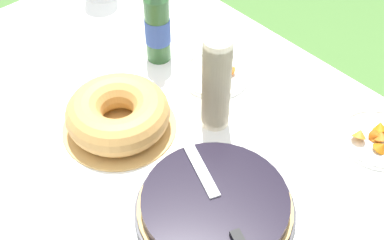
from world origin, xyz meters
name	(u,v)px	position (x,y,z in m)	size (l,w,h in m)	color
garden_table	(175,186)	(0.00, 0.00, 0.67)	(1.79, 1.17, 0.72)	brown
tablecloth	(175,174)	(0.00, 0.00, 0.71)	(1.80, 1.18, 0.10)	white
berry_tart	(215,206)	(0.15, -0.02, 0.76)	(0.36, 0.36, 0.06)	#38383D
serving_knife	(221,207)	(0.18, -0.03, 0.79)	(0.36, 0.15, 0.01)	silver
bundt_cake	(118,114)	(-0.20, -0.01, 0.78)	(0.29, 0.29, 0.10)	tan
cup_stack	(216,84)	(-0.05, 0.18, 0.86)	(0.07, 0.07, 0.27)	beige
cider_bottle_green	(157,23)	(-0.35, 0.25, 0.85)	(0.07, 0.07, 0.32)	#2D562D
snack_plate_left	(379,138)	(0.27, 0.44, 0.74)	(0.20, 0.20, 0.06)	white
snack_plate_far	(215,74)	(-0.18, 0.31, 0.74)	(0.20, 0.20, 0.05)	white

